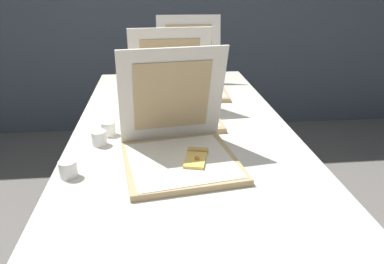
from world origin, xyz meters
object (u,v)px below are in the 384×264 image
at_px(pizza_box_middle, 174,106).
at_px(cup_white_near_center, 99,138).
at_px(pizza_box_front, 179,147).
at_px(pizza_box_back, 191,80).
at_px(cup_white_near_left, 68,169).
at_px(cup_white_mid, 108,129).
at_px(table, 184,142).

height_order(pizza_box_middle, cup_white_near_center, pizza_box_middle).
bearing_deg(pizza_box_front, pizza_box_back, 73.68).
distance_m(pizza_box_front, cup_white_near_left, 0.37).
height_order(pizza_box_front, pizza_box_middle, pizza_box_middle).
relative_size(cup_white_near_left, cup_white_mid, 1.00).
relative_size(table, pizza_box_back, 4.30).
bearing_deg(pizza_box_front, pizza_box_middle, 81.17).
bearing_deg(pizza_box_middle, pizza_box_back, 70.16).
bearing_deg(pizza_box_middle, cup_white_near_center, -142.79).
bearing_deg(cup_white_near_left, table, 40.02).
bearing_deg(pizza_box_front, cup_white_near_left, -176.64).
xyz_separation_m(table, cup_white_mid, (-0.31, -0.01, 0.08)).
distance_m(pizza_box_front, pizza_box_middle, 0.43).
relative_size(pizza_box_back, cup_white_near_center, 8.10).
xyz_separation_m(pizza_box_back, cup_white_mid, (-0.40, -0.60, -0.03)).
bearing_deg(cup_white_mid, cup_white_near_center, -104.84).
bearing_deg(pizza_box_back, cup_white_near_center, -119.56).
bearing_deg(cup_white_near_center, pizza_box_back, 58.58).
xyz_separation_m(table, cup_white_near_center, (-0.33, -0.10, 0.08)).
relative_size(table, cup_white_near_center, 34.81).
relative_size(pizza_box_middle, pizza_box_back, 0.87).
relative_size(pizza_box_front, pizza_box_middle, 1.05).
bearing_deg(pizza_box_front, cup_white_near_center, 143.22).
height_order(pizza_box_middle, pizza_box_back, same).
distance_m(pizza_box_middle, cup_white_near_center, 0.41).
xyz_separation_m(pizza_box_front, cup_white_near_left, (-0.36, -0.07, -0.03)).
height_order(pizza_box_back, cup_white_mid, pizza_box_back).
distance_m(cup_white_near_left, cup_white_mid, 0.34).
height_order(pizza_box_front, pizza_box_back, pizza_box_back).
bearing_deg(pizza_box_back, pizza_box_front, -96.52).
relative_size(cup_white_near_center, cup_white_near_left, 1.00).
xyz_separation_m(pizza_box_middle, cup_white_near_center, (-0.30, -0.27, -0.03)).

